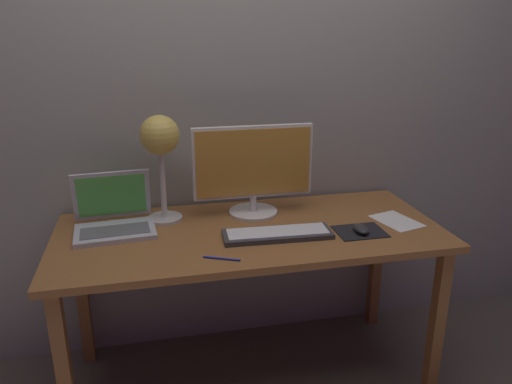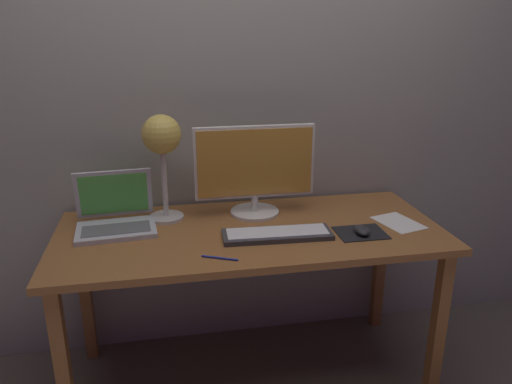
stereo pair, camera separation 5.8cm
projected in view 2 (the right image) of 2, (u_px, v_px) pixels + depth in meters
name	position (u px, v px, depth m)	size (l,w,h in m)	color
ground_plane	(251.00, 375.00, 2.30)	(4.80, 4.80, 0.00)	brown
back_wall	(234.00, 83.00, 2.25)	(4.80, 0.06, 2.60)	#9E998E
desk	(250.00, 246.00, 2.09)	(1.60, 0.70, 0.74)	#935B2D
monitor	(255.00, 168.00, 2.16)	(0.53, 0.22, 0.40)	silver
keyboard_main	(277.00, 234.00, 1.98)	(0.45, 0.16, 0.03)	#38383A
laptop	(115.00, 212.00, 2.07)	(0.34, 0.29, 0.23)	silver
desk_lamp	(162.00, 142.00, 2.06)	(0.17, 0.17, 0.46)	beige
mousepad	(361.00, 233.00, 2.02)	(0.20, 0.16, 0.00)	black
mouse	(362.00, 230.00, 2.00)	(0.06, 0.10, 0.03)	#28282B
paper_sheet_near_mouse	(399.00, 223.00, 2.13)	(0.15, 0.21, 0.00)	white
pen	(220.00, 258.00, 1.80)	(0.01, 0.01, 0.14)	#2633A5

